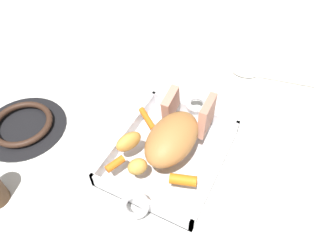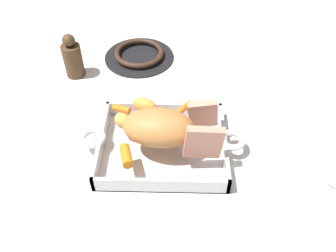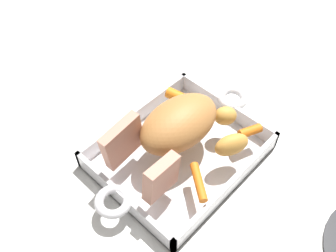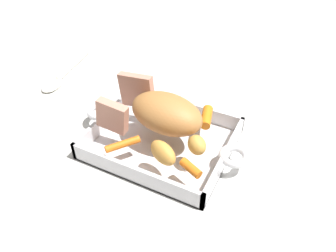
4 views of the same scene
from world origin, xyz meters
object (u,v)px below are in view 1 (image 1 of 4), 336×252
object	(u,v)px
pork_roast	(172,139)
serving_spoon	(263,76)
baby_carrot_short	(183,180)
potato_golden_large	(138,167)
baby_carrot_northeast	(115,164)
roast_slice_thin	(171,104)
roasting_dish	(170,154)
potato_golden_small	(129,142)
baby_carrot_southeast	(147,119)
roast_slice_outer	(207,116)
stove_burner_rear	(23,125)

from	to	relation	value
pork_roast	serving_spoon	world-z (taller)	pork_roast
baby_carrot_short	potato_golden_large	size ratio (longest dim) A/B	1.31
potato_golden_large	baby_carrot_northeast	bearing A→B (deg)	-78.87
roast_slice_thin	roasting_dish	bearing A→B (deg)	25.13
roast_slice_thin	baby_carrot_northeast	distance (m)	0.19
roasting_dish	pork_roast	world-z (taller)	pork_roast
baby_carrot_short	potato_golden_small	world-z (taller)	potato_golden_small
roast_slice_thin	baby_carrot_southeast	world-z (taller)	roast_slice_thin
baby_carrot_southeast	baby_carrot_short	size ratio (longest dim) A/B	1.26
roasting_dish	baby_carrot_northeast	bearing A→B (deg)	-38.55
pork_roast	potato_golden_large	world-z (taller)	pork_roast
roasting_dish	serving_spoon	world-z (taller)	roasting_dish
roast_slice_outer	potato_golden_large	distance (m)	0.19
roast_slice_thin	baby_carrot_short	xyz separation A→B (m)	(0.16, 0.11, -0.02)
stove_burner_rear	baby_carrot_short	bearing A→B (deg)	91.45
pork_roast	roast_slice_thin	world-z (taller)	pork_roast
pork_roast	baby_carrot_short	distance (m)	0.09
baby_carrot_short	baby_carrot_northeast	size ratio (longest dim) A/B	1.28
baby_carrot_northeast	potato_golden_small	size ratio (longest dim) A/B	0.70
potato_golden_large	baby_carrot_southeast	bearing A→B (deg)	-159.09
roasting_dish	stove_burner_rear	bearing A→B (deg)	-77.19
baby_carrot_southeast	roast_slice_thin	bearing A→B (deg)	140.51
baby_carrot_southeast	stove_burner_rear	bearing A→B (deg)	-66.21
baby_carrot_short	stove_burner_rear	xyz separation A→B (m)	(0.01, -0.43, -0.04)
roast_slice_thin	baby_carrot_northeast	world-z (taller)	roast_slice_thin
serving_spoon	stove_burner_rear	bearing A→B (deg)	33.29
serving_spoon	baby_carrot_northeast	bearing A→B (deg)	57.29
roast_slice_outer	serving_spoon	bearing A→B (deg)	166.33
roast_slice_outer	stove_burner_rear	size ratio (longest dim) A/B	0.37
roast_slice_outer	potato_golden_small	xyz separation A→B (m)	(0.13, -0.13, -0.02)
baby_carrot_southeast	baby_carrot_short	bearing A→B (deg)	51.65
roasting_dish	roast_slice_outer	size ratio (longest dim) A/B	4.80
baby_carrot_southeast	roast_slice_outer	bearing A→B (deg)	108.40
pork_roast	roast_slice_outer	size ratio (longest dim) A/B	2.00
baby_carrot_northeast	roasting_dish	bearing A→B (deg)	141.45
roasting_dish	serving_spoon	distance (m)	0.39
potato_golden_large	serving_spoon	bearing A→B (deg)	162.13
pork_roast	baby_carrot_northeast	size ratio (longest dim) A/B	3.61
roast_slice_outer	serving_spoon	xyz separation A→B (m)	(-0.29, 0.07, -0.08)
serving_spoon	roast_slice_outer	bearing A→B (deg)	66.44
roast_slice_thin	serving_spoon	world-z (taller)	roast_slice_thin
roasting_dish	baby_carrot_southeast	bearing A→B (deg)	-118.16
roast_slice_outer	serving_spoon	world-z (taller)	roast_slice_outer
potato_golden_small	stove_burner_rear	world-z (taller)	potato_golden_small
roast_slice_thin	serving_spoon	distance (m)	0.33
baby_carrot_short	potato_golden_large	bearing A→B (deg)	-79.79
roast_slice_thin	baby_carrot_northeast	xyz separation A→B (m)	(0.19, -0.04, -0.02)
pork_roast	potato_golden_large	bearing A→B (deg)	-24.64
roast_slice_thin	potato_golden_small	world-z (taller)	roast_slice_thin
stove_burner_rear	baby_carrot_southeast	bearing A→B (deg)	113.79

